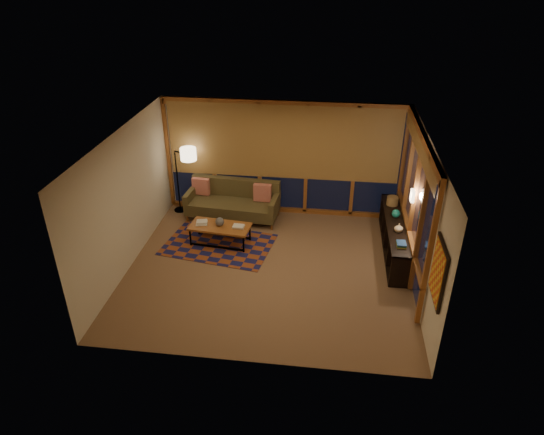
# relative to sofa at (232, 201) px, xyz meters

# --- Properties ---
(floor) EXTENTS (5.50, 5.00, 0.01)m
(floor) POSITION_rel_sofa_xyz_m (1.11, -1.96, -0.43)
(floor) COLOR brown
(floor) RESTS_ON ground
(ceiling) EXTENTS (5.50, 5.00, 0.01)m
(ceiling) POSITION_rel_sofa_xyz_m (1.11, -1.96, 2.27)
(ceiling) COLOR beige
(ceiling) RESTS_ON walls
(walls) EXTENTS (5.51, 5.01, 2.70)m
(walls) POSITION_rel_sofa_xyz_m (1.11, -1.96, 0.92)
(walls) COLOR beige
(walls) RESTS_ON floor
(window_wall_back) EXTENTS (5.30, 0.16, 2.60)m
(window_wall_back) POSITION_rel_sofa_xyz_m (1.11, 0.47, 0.92)
(window_wall_back) COLOR brown
(window_wall_back) RESTS_ON walls
(window_wall_right) EXTENTS (0.16, 3.70, 2.60)m
(window_wall_right) POSITION_rel_sofa_xyz_m (3.79, -1.36, 0.92)
(window_wall_right) COLOR brown
(window_wall_right) RESTS_ON walls
(wall_art) EXTENTS (0.06, 0.74, 0.94)m
(wall_art) POSITION_rel_sofa_xyz_m (3.82, -3.81, 1.02)
(wall_art) COLOR red
(wall_art) RESTS_ON walls
(wall_sconce) EXTENTS (0.12, 0.18, 0.22)m
(wall_sconce) POSITION_rel_sofa_xyz_m (3.73, -1.51, 1.12)
(wall_sconce) COLOR #FFE5B5
(wall_sconce) RESTS_ON walls
(sofa) EXTENTS (2.17, 1.02, 0.86)m
(sofa) POSITION_rel_sofa_xyz_m (0.00, 0.00, 0.00)
(sofa) COLOR brown
(sofa) RESTS_ON floor
(pillow_left) EXTENTS (0.42, 0.19, 0.40)m
(pillow_left) POSITION_rel_sofa_xyz_m (-0.80, 0.26, 0.20)
(pillow_left) COLOR #AF0606
(pillow_left) RESTS_ON sofa
(pillow_right) EXTENTS (0.41, 0.14, 0.41)m
(pillow_right) POSITION_rel_sofa_xyz_m (0.69, 0.10, 0.20)
(pillow_right) COLOR #AF0606
(pillow_right) RESTS_ON sofa
(area_rug) EXTENTS (2.43, 1.82, 0.01)m
(area_rug) POSITION_rel_sofa_xyz_m (-0.07, -1.22, -0.42)
(area_rug) COLOR brown
(area_rug) RESTS_ON floor
(coffee_table) EXTENTS (1.33, 0.71, 0.43)m
(coffee_table) POSITION_rel_sofa_xyz_m (-0.04, -1.14, -0.22)
(coffee_table) COLOR brown
(coffee_table) RESTS_ON floor
(book_stack_a) EXTENTS (0.29, 0.25, 0.07)m
(book_stack_a) POSITION_rel_sofa_xyz_m (-0.44, -1.12, 0.03)
(book_stack_a) COLOR silver
(book_stack_a) RESTS_ON coffee_table
(book_stack_b) EXTENTS (0.26, 0.21, 0.05)m
(book_stack_b) POSITION_rel_sofa_xyz_m (0.36, -1.14, 0.02)
(book_stack_b) COLOR silver
(book_stack_b) RESTS_ON coffee_table
(ceramic_pot) EXTENTS (0.20, 0.20, 0.18)m
(ceramic_pot) POSITION_rel_sofa_xyz_m (-0.05, -1.12, 0.09)
(ceramic_pot) COLOR #282930
(ceramic_pot) RESTS_ON coffee_table
(floor_lamp) EXTENTS (0.65, 0.53, 1.66)m
(floor_lamp) POSITION_rel_sofa_xyz_m (-1.34, 0.22, 0.40)
(floor_lamp) COLOR black
(floor_lamp) RESTS_ON floor
(bookshelf) EXTENTS (0.40, 2.65, 0.66)m
(bookshelf) POSITION_rel_sofa_xyz_m (3.60, -0.96, -0.10)
(bookshelf) COLOR black
(bookshelf) RESTS_ON floor
(basket) EXTENTS (0.32, 0.32, 0.19)m
(basket) POSITION_rel_sofa_xyz_m (3.58, -0.16, 0.32)
(basket) COLOR brown
(basket) RESTS_ON bookshelf
(teal_bowl) EXTENTS (0.22, 0.22, 0.17)m
(teal_bowl) POSITION_rel_sofa_xyz_m (3.60, -0.73, 0.32)
(teal_bowl) COLOR #167161
(teal_bowl) RESTS_ON bookshelf
(vase) EXTENTS (0.19, 0.19, 0.18)m
(vase) POSITION_rel_sofa_xyz_m (3.60, -1.33, 0.32)
(vase) COLOR tan
(vase) RESTS_ON bookshelf
(shelf_book_stack) EXTENTS (0.21, 0.26, 0.07)m
(shelf_book_stack) POSITION_rel_sofa_xyz_m (3.60, -1.86, 0.26)
(shelf_book_stack) COLOR silver
(shelf_book_stack) RESTS_ON bookshelf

